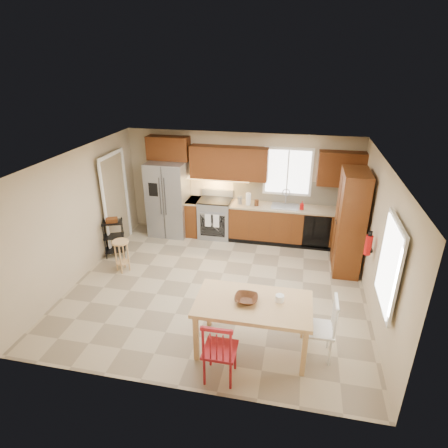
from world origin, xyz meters
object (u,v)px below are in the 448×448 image
refrigerator (169,199)px  chair_red (220,349)px  pantry (350,223)px  dining_table (252,326)px  table_jar (280,300)px  fire_extinguisher (368,245)px  range_stove (215,218)px  table_bowl (246,302)px  chair_white (318,328)px  bar_stool (122,256)px  soap_bottle (302,205)px  utility_cart (114,238)px

refrigerator → chair_red: (2.22, -4.29, -0.42)m
pantry → dining_table: (-1.56, -2.72, -0.64)m
dining_table → table_jar: table_jar is taller
pantry → fire_extinguisher: pantry is taller
range_stove → pantry: 3.19m
table_bowl → chair_white: bearing=2.7°
fire_extinguisher → bar_stool: bearing=179.7°
pantry → chair_white: (-0.61, -2.67, -0.56)m
range_stove → table_bowl: bearing=-70.5°
soap_bottle → chair_white: bearing=-84.6°
refrigerator → range_stove: bearing=3.0°
dining_table → table_jar: bearing=15.7°
bar_stool → chair_white: bearing=-18.1°
refrigerator → soap_bottle: refrigerator is taller
dining_table → refrigerator: bearing=125.0°
pantry → chair_red: pantry is taller
range_stove → chair_red: bearing=-76.2°
pantry → chair_red: 3.91m
refrigerator → table_jar: (2.94, -3.54, -0.05)m
soap_bottle → dining_table: size_ratio=0.11×
fire_extinguisher → dining_table: (-1.76, -1.67, -0.69)m
utility_cart → fire_extinguisher: bearing=-30.3°
bar_stool → pantry: bearing=17.9°
soap_bottle → range_stove: bearing=177.6°
chair_red → utility_cart: chair_red is taller
range_stove → pantry: (2.98, -0.99, 0.59)m
dining_table → bar_stool: dining_table is taller
bar_stool → refrigerator: bearing=84.9°
bar_stool → table_jar: bearing=-20.9°
fire_extinguisher → refrigerator: bearing=155.5°
pantry → table_jar: size_ratio=13.64×
refrigerator → bar_stool: 2.06m
refrigerator → fire_extinguisher: (4.33, -1.98, 0.19)m
fire_extinguisher → chair_white: bearing=-116.6°
bar_stool → utility_cart: bearing=133.4°
soap_bottle → pantry: (0.95, -0.90, 0.05)m
range_stove → utility_cart: (-1.95, -1.44, -0.03)m
fire_extinguisher → chair_white: (-0.81, -1.62, -0.61)m
chair_white → table_bowl: bearing=92.5°
chair_white → utility_cart: bearing=62.6°
fire_extinguisher → table_bowl: 2.52m
range_stove → soap_bottle: size_ratio=4.82×
chair_white → bar_stool: bearing=66.7°
fire_extinguisher → bar_stool: size_ratio=0.53×
chair_white → table_bowl: 1.11m
table_bowl → table_jar: (0.47, 0.10, 0.03)m
pantry → table_bowl: bearing=-121.5°
refrigerator → chair_red: 4.85m
table_jar → bar_stool: 3.68m
table_jar → bar_stool: bearing=154.1°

